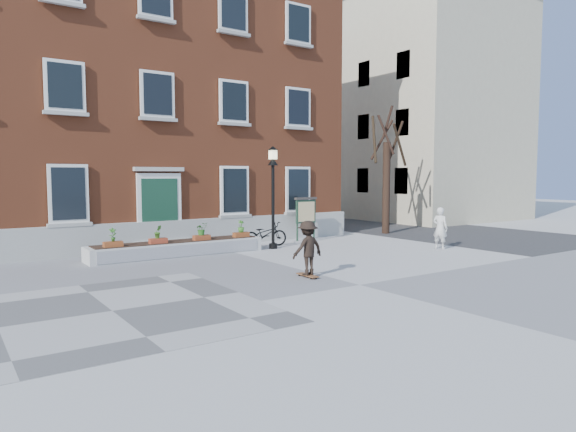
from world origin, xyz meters
TOP-DOWN VIEW (x-y plane):
  - ground at (0.00, 0.00)m, footprint 100.00×100.00m
  - checker_patch at (-6.00, 1.00)m, footprint 6.00×6.00m
  - bicycle at (1.73, 7.40)m, footprint 1.94×0.83m
  - parked_car at (10.41, 17.63)m, footprint 3.36×5.01m
  - bystander at (6.94, 3.09)m, footprint 0.51×0.66m
  - brick_building at (-2.00, 13.98)m, footprint 18.40×10.85m
  - planter_assembly at (-1.99, 7.18)m, footprint 6.20×1.12m
  - bare_tree at (9.01, 8.01)m, footprint 1.83×1.83m
  - side_street at (17.99, 19.78)m, footprint 15.20×36.00m
  - lamp_post at (1.72, 6.79)m, footprint 0.40×0.40m
  - notice_board at (4.27, 8.13)m, footprint 1.10×0.16m
  - skateboarder at (-0.52, 1.56)m, footprint 0.99×0.78m

SIDE VIEW (x-z plane):
  - ground at x=0.00m, z-range 0.00..0.00m
  - checker_patch at x=-6.00m, z-range 0.00..0.01m
  - planter_assembly at x=-1.99m, z-range -0.27..0.88m
  - bicycle at x=1.73m, z-range 0.00..0.99m
  - parked_car at x=10.41m, z-range 0.00..1.56m
  - bystander at x=6.94m, z-range 0.00..1.61m
  - skateboarder at x=-0.52m, z-range 0.03..1.61m
  - notice_board at x=4.27m, z-range 0.33..2.20m
  - lamp_post at x=1.72m, z-range 0.57..4.50m
  - bare_tree at x=9.01m, z-range -0.29..5.87m
  - brick_building at x=-2.00m, z-range 0.00..12.60m
  - side_street at x=17.99m, z-range -0.23..14.27m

